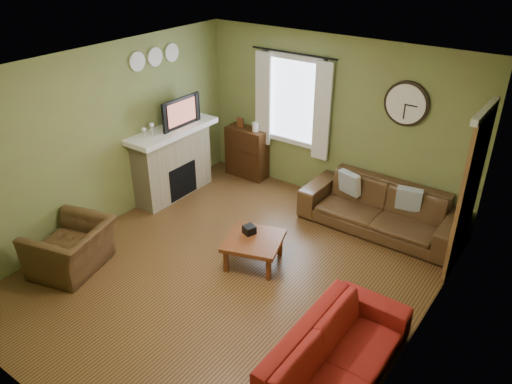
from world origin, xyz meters
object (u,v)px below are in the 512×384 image
Objects in this scene: sofa_red at (333,361)px; armchair at (72,248)px; sofa_brown at (381,208)px; bookshelf at (247,152)px; coffee_table at (254,251)px.

sofa_red is 2.14× the size of armchair.
sofa_red is at bearing -75.22° from sofa_brown.
bookshelf reaches higher than armchair.
armchair is 2.35m from coffee_table.
coffee_table is (-1.00, -1.78, -0.15)m from sofa_brown.
coffee_table is (1.84, 1.46, -0.13)m from armchair.
sofa_red is 2.93× the size of coffee_table.
armchair is at bearing -131.26° from sofa_brown.
armchair is 1.37× the size of coffee_table.
coffee_table is (-1.77, 1.16, -0.11)m from sofa_red.
sofa_red is (3.42, -3.23, -0.14)m from bookshelf.
armchair is (-3.61, -0.29, 0.01)m from sofa_red.
sofa_red is (0.78, -2.94, -0.03)m from sofa_brown.
coffee_table is (1.65, -2.07, -0.25)m from bookshelf.
bookshelf is 4.71m from sofa_red.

